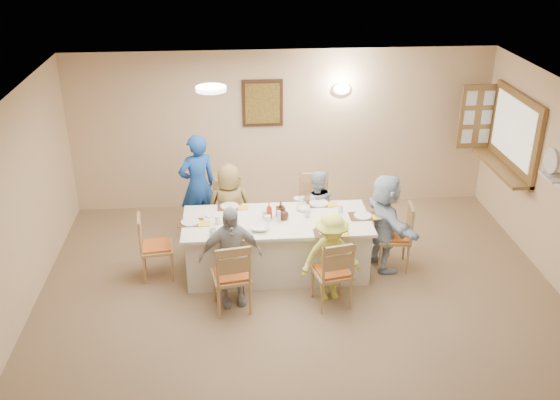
{
  "coord_description": "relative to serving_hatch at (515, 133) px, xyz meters",
  "views": [
    {
      "loc": [
        -0.77,
        -5.66,
        4.4
      ],
      "look_at": [
        -0.2,
        1.4,
        1.05
      ],
      "focal_mm": 40.0,
      "sensor_mm": 36.0,
      "label": 1
    }
  ],
  "objects": [
    {
      "name": "chair_left_end",
      "position": [
        -5.0,
        -0.97,
        -1.06
      ],
      "size": [
        0.47,
        0.47,
        0.89
      ],
      "primitive_type": null,
      "rotation": [
        0.0,
        0.0,
        1.69
      ],
      "color": "tan",
      "rests_on": "ground"
    },
    {
      "name": "plate_re",
      "position": [
        -2.33,
        -0.97,
        -0.73
      ],
      "size": [
        0.24,
        0.24,
        0.01
      ],
      "primitive_type": "cylinder",
      "color": "white",
      "rests_on": "dining_table"
    },
    {
      "name": "placemat_bl",
      "position": [
        -4.05,
        -0.55,
        -0.74
      ],
      "size": [
        0.32,
        0.24,
        0.01
      ],
      "primitive_type": "cube",
      "color": "#472B19",
      "rests_on": "dining_table"
    },
    {
      "name": "room_walls",
      "position": [
        -3.21,
        -2.4,
        0.01
      ],
      "size": [
        7.0,
        7.0,
        7.0
      ],
      "color": "beige",
      "rests_on": "ground"
    },
    {
      "name": "plate_le",
      "position": [
        -4.55,
        -0.97,
        -0.73
      ],
      "size": [
        0.24,
        0.24,
        0.01
      ],
      "primitive_type": "cylinder",
      "color": "white",
      "rests_on": "dining_table"
    },
    {
      "name": "napkin_br",
      "position": [
        -2.67,
        -0.6,
        -0.73
      ],
      "size": [
        0.15,
        0.15,
        0.01
      ],
      "primitive_type": "cube",
      "color": "yellow",
      "rests_on": "dining_table"
    },
    {
      "name": "condiment_ketchup",
      "position": [
        -3.54,
        -0.93,
        -0.63
      ],
      "size": [
        0.14,
        0.14,
        0.22
      ],
      "primitive_type": "imported",
      "rotation": [
        0.0,
        0.0,
        -0.36
      ],
      "color": "red",
      "rests_on": "dining_table"
    },
    {
      "name": "ceiling_light",
      "position": [
        -4.21,
        -0.9,
        0.97
      ],
      "size": [
        0.36,
        0.36,
        0.05
      ],
      "primitive_type": "cylinder",
      "color": "white",
      "rests_on": "room_walls"
    },
    {
      "name": "diner_front_right",
      "position": [
        -2.85,
        -1.65,
        -0.93
      ],
      "size": [
        0.87,
        0.66,
        1.14
      ],
      "primitive_type": "imported",
      "rotation": [
        0.0,
        0.0,
        0.16
      ],
      "color": "#DAE753",
      "rests_on": "ground"
    },
    {
      "name": "placemat_fl",
      "position": [
        -4.05,
        -1.39,
        -0.74
      ],
      "size": [
        0.36,
        0.26,
        0.01
      ],
      "primitive_type": "cube",
      "color": "#472B19",
      "rests_on": "dining_table"
    },
    {
      "name": "fan_shelf",
      "position": [
        -0.08,
        -1.35,
        -0.1
      ],
      "size": [
        0.22,
        0.36,
        0.03
      ],
      "primitive_type": "cube",
      "color": "white",
      "rests_on": "room_walls"
    },
    {
      "name": "chair_back_right",
      "position": [
        -2.85,
        -0.17,
        -1.01
      ],
      "size": [
        0.48,
        0.48,
        0.97
      ],
      "primitive_type": null,
      "rotation": [
        0.0,
        0.0,
        -0.04
      ],
      "color": "tan",
      "rests_on": "ground"
    },
    {
      "name": "diner_front_left",
      "position": [
        -4.05,
        -1.65,
        -0.85
      ],
      "size": [
        0.86,
        0.57,
        1.29
      ],
      "primitive_type": "imported",
      "rotation": [
        0.0,
        0.0,
        0.17
      ],
      "color": "#A5A5A5",
      "rests_on": "ground"
    },
    {
      "name": "placemat_br",
      "position": [
        -2.85,
        -0.55,
        -0.74
      ],
      "size": [
        0.34,
        0.25,
        0.01
      ],
      "primitive_type": "cube",
      "color": "#472B19",
      "rests_on": "dining_table"
    },
    {
      "name": "napkin_bl",
      "position": [
        -3.87,
        -0.6,
        -0.73
      ],
      "size": [
        0.13,
        0.13,
        0.01
      ],
      "primitive_type": "cube",
      "color": "yellow",
      "rests_on": "dining_table"
    },
    {
      "name": "napkin_re",
      "position": [
        -2.15,
        -1.02,
        -0.73
      ],
      "size": [
        0.13,
        0.13,
        0.01
      ],
      "primitive_type": "cube",
      "color": "yellow",
      "rests_on": "dining_table"
    },
    {
      "name": "placemat_le",
      "position": [
        -4.55,
        -0.97,
        -0.74
      ],
      "size": [
        0.33,
        0.25,
        0.01
      ],
      "primitive_type": "cube",
      "color": "#472B19",
      "rests_on": "dining_table"
    },
    {
      "name": "dining_table",
      "position": [
        -3.45,
        -0.97,
        -1.12
      ],
      "size": [
        2.4,
        1.02,
        0.76
      ],
      "primitive_type": "cube",
      "color": "silver",
      "rests_on": "ground"
    },
    {
      "name": "plate_fl",
      "position": [
        -4.05,
        -1.39,
        -0.73
      ],
      "size": [
        0.23,
        0.23,
        0.01
      ],
      "primitive_type": "cylinder",
      "color": "white",
      "rests_on": "dining_table"
    },
    {
      "name": "napkin_fl",
      "position": [
        -3.87,
        -1.44,
        -0.73
      ],
      "size": [
        0.13,
        0.13,
        0.01
      ],
      "primitive_type": "cube",
      "color": "yellow",
      "rests_on": "dining_table"
    },
    {
      "name": "caregiver",
      "position": [
        -4.5,
        0.18,
        -0.73
      ],
      "size": [
        0.84,
        0.79,
        1.53
      ],
      "primitive_type": "imported",
      "rotation": [
        0.0,
        0.0,
        3.57
      ],
      "color": "#1948A9",
      "rests_on": "ground"
    },
    {
      "name": "wall_sconce",
      "position": [
        -2.31,
        1.04,
        0.4
      ],
      "size": [
        0.26,
        0.09,
        0.18
      ],
      "primitive_type": "ellipsoid",
      "color": "white",
      "rests_on": "room_walls"
    },
    {
      "name": "wall_picture",
      "position": [
        -3.51,
        1.06,
        0.2
      ],
      "size": [
        0.62,
        0.05,
        0.72
      ],
      "color": "#3B2414",
      "rests_on": "room_walls"
    },
    {
      "name": "placemat_re",
      "position": [
        -2.33,
        -0.97,
        -0.74
      ],
      "size": [
        0.35,
        0.26,
        0.01
      ],
      "primitive_type": "cube",
      "color": "#472B19",
      "rests_on": "dining_table"
    },
    {
      "name": "condiment_brown",
      "position": [
        -3.4,
        -0.92,
        -0.63
      ],
      "size": [
        0.15,
        0.15,
        0.23
      ],
      "primitive_type": "imported",
      "rotation": [
        0.0,
        0.0,
        0.23
      ],
      "color": "#3E1E10",
      "rests_on": "dining_table"
    },
    {
      "name": "bowl_a",
      "position": [
        -3.68,
        -1.23,
        -0.71
      ],
      "size": [
        0.29,
        0.29,
        0.06
      ],
      "primitive_type": "imported",
      "rotation": [
        0.0,
        0.0,
        -0.12
      ],
      "color": "white",
      "rests_on": "dining_table"
    },
    {
      "name": "chair_back_left",
      "position": [
        -4.05,
        -0.17,
        -1.04
      ],
      "size": [
        0.51,
        0.51,
        0.92
      ],
      "primitive_type": null,
      "rotation": [
        0.0,
        0.0,
        0.16
      ],
      "color": "tan",
      "rests_on": "ground"
    },
    {
      "name": "serving_hatch",
      "position": [
        0.0,
        0.0,
        0.0
      ],
      "size": [
        0.06,
        1.5,
        1.15
      ],
      "primitive_type": "cube",
      "color": "brown",
      "rests_on": "room_walls"
    },
    {
      "name": "plate_br",
      "position": [
        -2.85,
        -0.55,
        -0.73
      ],
      "size": [
        0.25,
        0.25,
        0.02
      ],
      "primitive_type": "cylinder",
      "color": "white",
      "rests_on": "dining_table"
    },
    {
      "name": "shutter_door",
      "position": [
        -0.26,
        0.76,
        0.0
      ],
      "size": [
        0.55,
        0.04,
        1.0
      ],
      "primitive_type": "cube",
      "color": "brown",
      "rests_on": "room_walls"
    },
    {
      "name": "diner_back_right",
      "position": [
        -2.85,
        -0.29,
        -0.93
      ],
      "size": [
        0.57,
        0.46,
        1.13
      ],
      "primitive_type": "imported",
      "rotation": [
        0.0,
        0.0,
        3.17
      ],
      "color": "#A5B2C5",
      "rests_on": "ground"
    },
    {
      "name": "placemat_fr",
      "position": [
        -2.85,
        -1.39,
        -0.74
      ],
      "size": [
        0.35,
        0.26,
        0.01
      ],
      "primitive_type": "cube",
      "color": "#472B19",
      "rests_on": "dining_table"
    },
    {
      "name": "chair_front_right",
      "position": [
        -2.85,
        -1.77,
        -1.04
      ],
      "size": [
        0.52,
        0.52,
        0.92
      ],
      "primitive_type": null,
      "rotation": [
        0.0,
        0.0,
        3.34
      ],
      "color": "tan",
      "rests_on": "ground"
    },
    {
      "name": "diner_right_end",
      "position": [
        -2.03,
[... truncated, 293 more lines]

